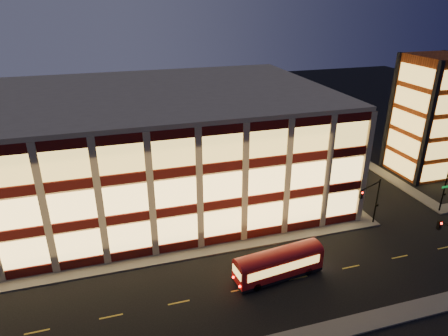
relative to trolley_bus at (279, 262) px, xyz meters
name	(u,v)px	position (x,y,z in m)	size (l,w,h in m)	color
ground	(187,260)	(-8.16, 5.18, -1.70)	(200.00, 200.00, 0.00)	black
sidewalk_office_south	(157,259)	(-11.16, 6.18, -1.62)	(54.00, 2.00, 0.15)	#514F4C
sidewalk_office_east	(307,171)	(14.84, 22.18, -1.62)	(2.00, 30.00, 0.15)	#514F4C
sidewalk_tower_west	(367,164)	(25.84, 22.18, -1.62)	(2.00, 30.00, 0.15)	#514F4C
office_building	(138,145)	(-11.07, 22.09, 5.55)	(50.45, 30.45, 14.50)	tan
stair_tower	(430,117)	(31.79, 17.13, 7.29)	(8.60, 8.60, 18.00)	#8C3814
traffic_signal_far	(371,197)	(14.05, 5.42, 2.41)	(3.79, 1.87, 6.00)	black
trolley_bus	(279,262)	(0.00, 0.00, 0.00)	(9.25, 3.33, 3.06)	#9D080A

